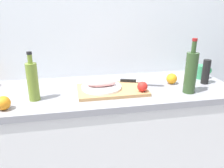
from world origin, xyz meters
TOP-DOWN VIEW (x-y plane):
  - back_wall at (0.00, 0.33)m, footprint 3.20×0.05m
  - kitchen_counter at (0.00, 0.00)m, footprint 2.00×0.60m
  - cutting_board at (0.17, -0.06)m, footprint 0.44×0.27m
  - white_plate at (0.10, -0.04)m, footprint 0.26×0.26m
  - fish_fillet at (0.10, -0.04)m, footprint 0.19×0.08m
  - chef_knife at (0.35, 0.03)m, footprint 0.29×0.11m
  - tomato_0 at (0.34, -0.14)m, footprint 0.06×0.06m
  - olive_oil_bottle at (-0.31, -0.10)m, footprint 0.06×0.06m
  - wine_bottle at (0.64, -0.16)m, footprint 0.07×0.07m
  - coffee_mug_0 at (0.89, 0.08)m, footprint 0.13×0.09m
  - orange_0 at (-0.45, -0.21)m, footprint 0.08×0.08m
  - orange_1 at (0.61, 0.01)m, footprint 0.07×0.07m
  - pepper_mill at (0.84, -0.03)m, footprint 0.05×0.05m

SIDE VIEW (x-z plane):
  - kitchen_counter at x=0.00m, z-range 0.00..0.90m
  - cutting_board at x=0.17m, z-range 0.90..0.92m
  - white_plate at x=0.10m, z-range 0.92..0.93m
  - chef_knife at x=0.35m, z-range 0.92..0.94m
  - orange_1 at x=0.61m, z-range 0.90..0.97m
  - orange_0 at x=-0.45m, z-range 0.90..0.98m
  - coffee_mug_0 at x=0.89m, z-range 0.90..1.00m
  - tomato_0 at x=0.34m, z-range 0.92..0.98m
  - fish_fillet at x=0.10m, z-range 0.94..0.97m
  - pepper_mill at x=0.84m, z-range 0.90..1.07m
  - olive_oil_bottle at x=-0.31m, z-range 0.87..1.16m
  - wine_bottle at x=0.64m, z-range 0.87..1.21m
  - back_wall at x=0.00m, z-range 0.00..2.50m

